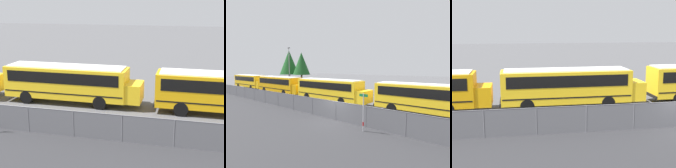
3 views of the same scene
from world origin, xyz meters
TOP-DOWN VIEW (x-y plane):
  - ground_plane at (0.00, 0.00)m, footprint 200.00×200.00m
  - road_strip at (0.00, -6.00)m, footprint 119.43×12.00m
  - fence at (0.00, -0.00)m, footprint 85.50×0.07m
  - school_bus_0 at (-30.40, 6.26)m, footprint 11.47×2.44m
  - school_bus_1 at (-18.11, 6.00)m, footprint 11.47×2.44m
  - school_bus_2 at (-6.07, 6.00)m, footprint 11.47×2.44m
  - school_bus_3 at (6.39, 6.40)m, footprint 11.47×2.44m
  - street_sign at (3.32, -0.86)m, footprint 0.70×0.09m
  - light_pole at (-25.11, 13.07)m, footprint 0.60×0.24m
  - tree_2 at (-32.31, 18.21)m, footprint 5.22×5.22m
  - tree_3 at (-27.43, 18.62)m, footprint 4.57×4.57m

SIDE VIEW (x-z plane):
  - ground_plane at x=0.00m, z-range 0.00..0.00m
  - road_strip at x=0.00m, z-range 0.00..0.01m
  - fence at x=0.00m, z-range 0.02..1.73m
  - street_sign at x=3.32m, z-range 0.09..2.90m
  - school_bus_0 at x=-30.40m, z-range 0.31..3.44m
  - school_bus_1 at x=-18.11m, z-range 0.31..3.44m
  - school_bus_2 at x=-6.07m, z-range 0.31..3.44m
  - school_bus_3 at x=6.39m, z-range 0.31..3.44m
  - light_pole at x=-25.11m, z-range 0.39..9.83m
  - tree_3 at x=-27.43m, z-range 1.44..10.29m
  - tree_2 at x=-32.31m, z-range 1.44..11.14m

